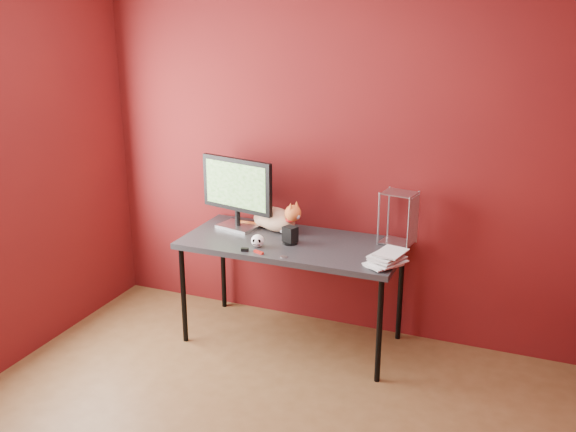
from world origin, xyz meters
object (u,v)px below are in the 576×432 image
at_px(monitor, 237,190).
at_px(speaker, 290,236).
at_px(desk, 292,248).
at_px(book_stack, 381,180).
at_px(skull_mug, 258,241).
at_px(cat, 275,219).

height_order(monitor, speaker, monitor).
xyz_separation_m(desk, book_stack, (0.63, -0.14, 0.58)).
relative_size(speaker, book_stack, 0.11).
distance_m(desk, book_stack, 0.87).
bearing_deg(skull_mug, speaker, 25.88).
relative_size(cat, speaker, 4.38).
bearing_deg(book_stack, desk, 167.07).
distance_m(monitor, book_stack, 1.16).
bearing_deg(speaker, monitor, -178.07).
xyz_separation_m(desk, skull_mug, (-0.18, -0.19, 0.09)).
xyz_separation_m(monitor, book_stack, (1.10, -0.26, 0.25)).
distance_m(skull_mug, book_stack, 0.94).
xyz_separation_m(skull_mug, speaker, (0.18, 0.14, 0.01)).
bearing_deg(skull_mug, monitor, 121.15).
xyz_separation_m(monitor, skull_mug, (0.29, -0.30, -0.24)).
height_order(desk, cat, cat).
xyz_separation_m(cat, book_stack, (0.83, -0.31, 0.45)).
relative_size(cat, skull_mug, 5.72).
distance_m(desk, cat, 0.29).
height_order(skull_mug, speaker, speaker).
bearing_deg(book_stack, skull_mug, -177.04).
relative_size(desk, monitor, 2.55).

